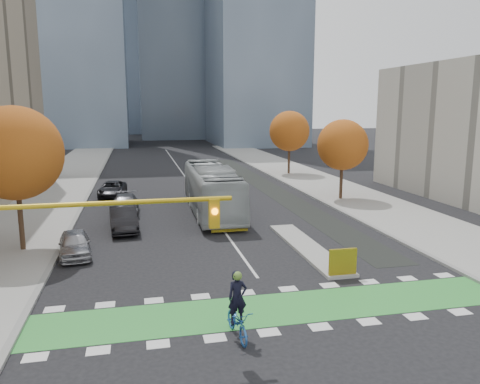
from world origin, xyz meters
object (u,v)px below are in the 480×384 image
cyclist (237,316)px  parked_car_d (112,189)px  tree_east_near (343,145)px  parked_car_c (125,205)px  tree_west (15,153)px  parked_car_a (75,244)px  traffic_signal_west (61,238)px  parked_car_b (123,219)px  bus (212,189)px  tree_east_far (289,131)px  hazard_board (343,262)px

cyclist → parked_car_d: bearing=95.1°
tree_east_near → parked_car_c: bearing=-175.3°
tree_west → parked_car_a: tree_west is taller
traffic_signal_west → parked_car_b: size_ratio=1.75×
tree_east_near → bus: (-11.90, -2.54, -3.02)m
tree_east_near → tree_east_far: tree_east_far is taller
tree_east_far → traffic_signal_west: tree_east_far is taller
tree_east_far → traffic_signal_west: (-20.43, -38.51, -1.21)m
tree_west → hazard_board: bearing=-26.0°
tree_east_far → parked_car_a: tree_east_far is taller
parked_car_a → parked_car_d: 17.77m
traffic_signal_west → parked_car_c: size_ratio=1.72×
traffic_signal_west → parked_car_d: 28.92m
hazard_board → cyclist: 7.78m
parked_car_b → parked_car_c: parked_car_b is taller
traffic_signal_west → parked_car_b: traffic_signal_west is taller
tree_east_near → traffic_signal_west: (-19.93, -22.51, -0.83)m
cyclist → parked_car_c: cyclist is taller
tree_east_far → parked_car_b: bearing=-130.2°
tree_west → traffic_signal_west: (4.07, -12.51, -1.58)m
traffic_signal_west → parked_car_b: bearing=84.9°
bus → tree_east_near: bearing=13.2°
hazard_board → tree_east_near: tree_east_near is taller
traffic_signal_west → tree_east_far: bearing=62.1°
cyclist → parked_car_a: (-6.81, 10.99, -0.13)m
bus → parked_car_d: bearing=133.1°
tree_east_far → parked_car_c: 26.23m
traffic_signal_west → cyclist: traffic_signal_west is taller
tree_east_near → bus: bearing=-167.9°
parked_car_c → tree_west: bearing=-121.9°
tree_east_near → bus: size_ratio=0.54×
tree_east_far → parked_car_a: size_ratio=1.86×
hazard_board → bus: 15.78m
tree_east_near → parked_car_d: 21.15m
parked_car_a → parked_car_b: (2.50, 5.00, 0.11)m
tree_west → tree_east_far: tree_west is taller
bus → cyclist: bearing=-95.5°
traffic_signal_west → parked_car_d: bearing=89.7°
tree_east_far → cyclist: (-14.69, -38.50, -4.41)m
cyclist → parked_car_b: bearing=99.2°
tree_west → tree_east_far: bearing=46.7°
cyclist → parked_car_c: 21.42m
tree_east_far → hazard_board: bearing=-104.1°
tree_west → bus: 14.71m
tree_west → parked_car_b: bearing=32.4°
traffic_signal_west → tree_east_near: bearing=48.5°
tree_east_near → parked_car_a: tree_east_near is taller
bus → parked_car_a: bearing=-134.3°
tree_west → bus: tree_west is taller
hazard_board → tree_east_far: tree_east_far is taller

